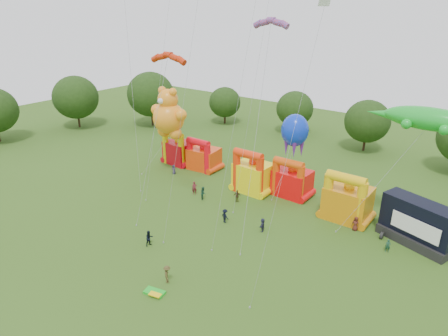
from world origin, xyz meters
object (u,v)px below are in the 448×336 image
Objects in this scene: bouncy_castle_2 at (252,175)px; gecko_kite at (387,173)px; stage_trailer at (418,223)px; bouncy_castle_0 at (178,151)px; teddy_bear_kite at (165,128)px; spectator_4 at (237,196)px; spectator_0 at (174,169)px; octopus_kite at (291,147)px.

gecko_kite is at bearing -0.72° from bouncy_castle_2.
stage_trailer is 6.65m from gecko_kite.
teddy_bear_kite reaches higher than bouncy_castle_0.
stage_trailer is at bearing 3.01° from teddy_bear_kite.
bouncy_castle_0 is 39.09m from stage_trailer.
gecko_kite reaches higher than bouncy_castle_2.
bouncy_castle_2 is at bearing -112.07° from spectator_4.
bouncy_castle_0 is 3.28× the size of spectator_4.
gecko_kite reaches higher than spectator_4.
spectator_4 is (14.04, -2.03, 0.13)m from spectator_0.
gecko_kite is at bearing -3.29° from bouncy_castle_0.
bouncy_castle_0 is at bearing -46.58° from spectator_4.
bouncy_castle_2 reaches higher than spectator_0.
teddy_bear_kite is (1.22, -4.08, 5.30)m from bouncy_castle_0.
octopus_kite is 6.66× the size of spectator_4.
stage_trailer is (39.03, -2.09, 0.25)m from bouncy_castle_0.
stage_trailer reaches higher than spectator_0.
octopus_kite is (-17.54, 1.82, 4.99)m from stage_trailer.
gecko_kite is (-4.27, 0.10, 5.10)m from stage_trailer.
octopus_kite is at bearing 10.63° from teddy_bear_kite.
gecko_kite is 9.85× the size of spectator_0.
teddy_bear_kite reaches higher than spectator_0.
teddy_bear_kite is (-15.16, -2.32, 5.05)m from bouncy_castle_2.
spectator_4 is at bearing -19.81° from bouncy_castle_0.
spectator_0 is (-36.34, -1.91, -1.75)m from stage_trailer.
bouncy_castle_2 is 4.57m from spectator_4.
spectator_0 is (-32.07, -2.01, -6.85)m from gecko_kite.
bouncy_castle_2 is 13.98m from spectator_0.
spectator_0 is (-13.69, -2.24, -1.75)m from bouncy_castle_2.
spectator_4 is (16.73, -6.03, -1.38)m from bouncy_castle_0.
stage_trailer is at bearing -1.28° from gecko_kite.
bouncy_castle_0 is 0.49× the size of octopus_kite.
teddy_bear_kite is at bearing -176.44° from gecko_kite.
bouncy_castle_0 is 0.39× the size of gecko_kite.
bouncy_castle_2 is 16.15m from teddy_bear_kite.
teddy_bear_kite reaches higher than octopus_kite.
bouncy_castle_2 is 0.55× the size of octopus_kite.
teddy_bear_kite is (-37.81, -1.99, 5.05)m from stage_trailer.
bouncy_castle_2 is 22.66m from stage_trailer.
gecko_kite reaches higher than octopus_kite.
spectator_4 is (-18.03, -4.03, -6.72)m from gecko_kite.
bouncy_castle_0 is at bearing 173.85° from bouncy_castle_2.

